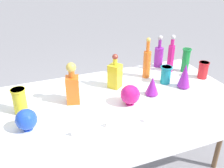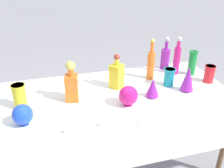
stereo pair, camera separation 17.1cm
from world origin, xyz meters
The scene contains 18 objects.
ground_plane centered at (0.00, 0.00, 0.00)m, with size 40.00×40.00×0.00m, color gray.
display_table centered at (0.00, -0.04, 0.70)m, with size 1.96×0.94×0.76m.
tall_bottle_0 centered at (0.65, 0.38, 0.88)m, with size 0.09×0.09×0.32m.
tall_bottle_1 centered at (0.69, 0.24, 0.92)m, with size 0.06×0.06×0.36m.
tall_bottle_2 centered at (0.42, 0.20, 0.91)m, with size 0.07×0.07×0.38m.
square_decanter_0 centered at (0.07, 0.12, 0.88)m, with size 0.13×0.13×0.30m.
square_decanter_1 centered at (-0.31, 0.01, 0.90)m, with size 0.12×0.12×0.33m.
slender_vase_0 centered at (0.82, 0.18, 0.88)m, with size 0.08×0.08×0.23m.
slender_vase_1 centered at (0.52, 0.03, 0.84)m, with size 0.10×0.10×0.15m.
slender_vase_2 centered at (0.89, 0.00, 0.84)m, with size 0.09×0.09×0.15m.
slender_vase_3 centered at (-0.69, 0.00, 0.86)m, with size 0.10×0.10×0.19m.
fluted_vase_0 centered at (0.30, -0.11, 0.84)m, with size 0.11×0.11×0.15m.
fluted_vase_1 centered at (0.62, -0.09, 0.87)m, with size 0.11×0.11×0.21m.
round_bowl_0 centered at (-0.67, -0.22, 0.84)m, with size 0.14×0.14×0.15m.
round_bowl_1 centered at (0.08, -0.18, 0.84)m, with size 0.15×0.15×0.15m.
price_tag_left centered at (0.09, -0.42, 0.78)m, with size 0.05×0.01×0.04m, color white.
price_tag_center centered at (-0.39, -0.39, 0.78)m, with size 0.06×0.01×0.05m, color white.
price_tag_right centered at (-0.17, -0.38, 0.78)m, with size 0.05×0.01×0.04m, color white.
Camera 1 is at (-0.63, -1.63, 1.76)m, focal length 40.00 mm.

